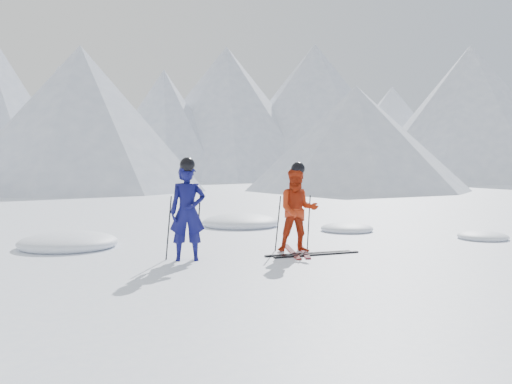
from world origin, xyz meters
name	(u,v)px	position (x,y,z in m)	size (l,w,h in m)	color
ground	(348,246)	(0.00, 0.00, 0.00)	(160.00, 160.00, 0.00)	white
mountain_range	(197,104)	(5.71, 35.31, 6.72)	(106.15, 62.94, 15.53)	#B2BCD1
skier_blue	(188,212)	(-3.42, -0.49, 0.83)	(0.61, 0.40, 1.66)	#0C0D4C
skier_red	(298,210)	(-1.28, -0.34, 0.79)	(0.77, 0.60, 1.59)	#AD290D
pole_blue_left	(169,228)	(-3.72, -0.34, 0.55)	(0.02, 0.02, 1.11)	black
pole_blue_right	(198,226)	(-3.17, -0.24, 0.55)	(0.02, 0.02, 1.11)	black
pole_red_left	(278,223)	(-1.58, -0.09, 0.53)	(0.02, 0.02, 1.06)	black
pole_red_right	(309,223)	(-0.98, -0.19, 0.53)	(0.02, 0.02, 1.06)	black
ski_worn_left	(292,252)	(-1.40, -0.34, 0.01)	(0.09, 1.70, 0.03)	black
ski_worn_right	(303,251)	(-1.16, -0.34, 0.01)	(0.09, 1.70, 0.03)	black
ski_loose_a	(308,254)	(-1.21, -0.66, 0.01)	(0.09, 1.70, 0.03)	black
ski_loose_b	(317,255)	(-1.11, -0.81, 0.01)	(0.09, 1.70, 0.03)	black
snow_lumps	(213,234)	(-2.08, 2.68, 0.00)	(10.13, 5.76, 0.45)	white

